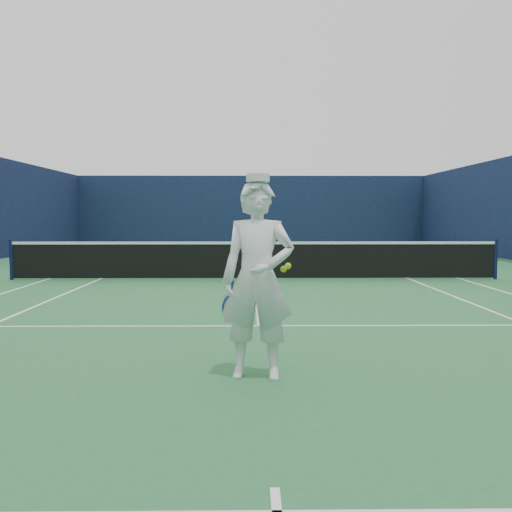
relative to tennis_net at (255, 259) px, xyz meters
The scene contains 5 objects.
ground 0.55m from the tennis_net, ahead, with size 80.00×80.00×0.00m, color #266435.
court_markings 0.55m from the tennis_net, ahead, with size 11.03×23.83×0.01m.
windscreen_fence 1.45m from the tennis_net, ahead, with size 20.12×36.12×4.00m.
tennis_net is the anchor object (origin of this frame).
tennis_player 9.15m from the tennis_net, 90.41° to the right, with size 0.80×0.58×2.10m.
Camera 1 is at (-0.16, -14.97, 1.67)m, focal length 40.00 mm.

